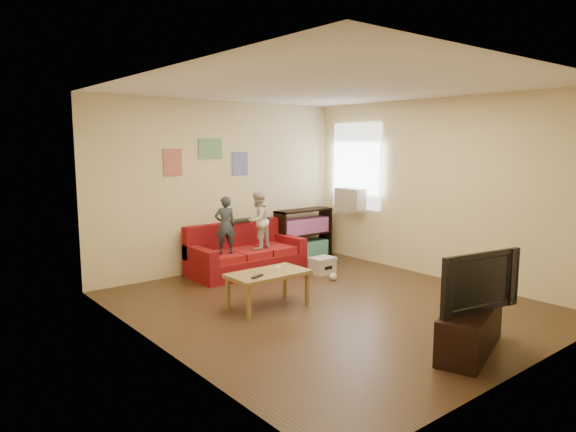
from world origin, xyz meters
TOP-DOWN VIEW (x-y plane):
  - room_shell at (0.00, 0.00)m, footprint 4.52×5.02m
  - sofa at (0.13, 2.06)m, footprint 1.82×0.84m
  - child_a at (-0.32, 1.90)m, footprint 0.37×0.30m
  - child_b at (0.28, 1.90)m, footprint 0.54×0.48m
  - coffee_table at (-0.64, 0.40)m, footprint 1.00×0.55m
  - remote at (-0.89, 0.28)m, footprint 0.19×0.11m
  - game_controller at (-0.44, 0.45)m, footprint 0.14×0.09m
  - bookshelf at (1.51, 2.23)m, footprint 1.10×0.33m
  - window at (2.22, 1.65)m, footprint 0.04×1.08m
  - ac_unit at (2.10, 1.65)m, footprint 0.28×0.55m
  - artwork_left at (-0.85, 2.48)m, footprint 0.30×0.01m
  - artwork_center at (-0.20, 2.48)m, footprint 0.42×0.01m
  - artwork_right at (0.35, 2.48)m, footprint 0.30×0.01m
  - file_box at (1.03, 1.21)m, footprint 0.37×0.28m
  - tv_stand at (0.08, -1.95)m, footprint 1.23×0.75m
  - television at (0.08, -1.95)m, footprint 1.01×0.31m
  - tissue at (0.87, 0.81)m, footprint 0.13×0.13m

SIDE VIEW (x-z plane):
  - tissue at x=0.87m, z-range 0.00..0.11m
  - file_box at x=1.03m, z-range 0.00..0.26m
  - tv_stand at x=0.08m, z-range 0.00..0.44m
  - sofa at x=0.13m, z-range -0.13..0.67m
  - coffee_table at x=-0.64m, z-range 0.16..0.61m
  - bookshelf at x=1.51m, z-range -0.05..0.83m
  - remote at x=-0.89m, z-range 0.45..0.47m
  - game_controller at x=-0.44m, z-range 0.45..0.48m
  - television at x=0.08m, z-range 0.44..1.01m
  - child_a at x=-0.32m, z-range 0.38..1.25m
  - child_b at x=0.28m, z-range 0.38..1.29m
  - ac_unit at x=2.10m, z-range 0.91..1.26m
  - room_shell at x=0.00m, z-range -0.01..2.71m
  - window at x=2.22m, z-range 0.90..2.38m
  - artwork_right at x=0.35m, z-range 1.51..1.89m
  - artwork_left at x=-0.85m, z-range 1.55..1.95m
  - artwork_center at x=-0.20m, z-range 1.79..2.11m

